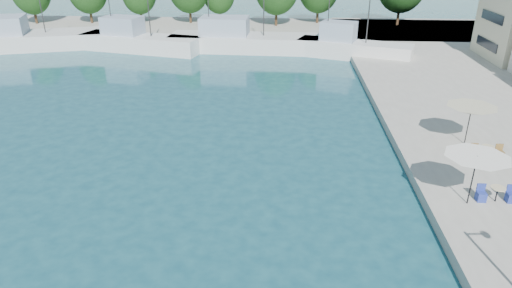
# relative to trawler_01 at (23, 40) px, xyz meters

# --- Properties ---
(quay_far) EXTENTS (90.00, 16.00, 0.60)m
(quay_far) POSITION_rel_trawler_01_xyz_m (24.01, 12.19, -0.77)
(quay_far) COLOR #9E9A8F
(quay_far) RESTS_ON ground
(trawler_01) EXTENTS (21.55, 11.39, 10.20)m
(trawler_01) POSITION_rel_trawler_01_xyz_m (0.00, 0.00, 0.00)
(trawler_01) COLOR silver
(trawler_01) RESTS_ON ground
(trawler_02) EXTENTS (14.82, 7.06, 10.20)m
(trawler_02) POSITION_rel_trawler_01_xyz_m (13.88, -0.18, 0.00)
(trawler_02) COLOR silver
(trawler_02) RESTS_ON ground
(trawler_03) EXTENTS (18.25, 5.46, 10.20)m
(trawler_03) POSITION_rel_trawler_01_xyz_m (26.19, 0.69, 0.00)
(trawler_03) COLOR silver
(trawler_03) RESTS_ON ground
(trawler_04) EXTENTS (12.57, 7.14, 10.20)m
(trawler_04) POSITION_rel_trawler_01_xyz_m (38.14, -2.08, 0.00)
(trawler_04) COLOR silver
(trawler_04) RESTS_ON ground
(umbrella_white) EXTENTS (2.99, 2.99, 2.50)m
(umbrella_white) POSITION_rel_trawler_01_xyz_m (39.89, -32.90, 1.78)
(umbrella_white) COLOR black
(umbrella_white) RESTS_ON quay_right
(umbrella_cream) EXTENTS (2.96, 2.96, 2.44)m
(umbrella_cream) POSITION_rel_trawler_01_xyz_m (42.16, -25.89, 1.73)
(umbrella_cream) COLOR black
(umbrella_cream) RESTS_ON quay_right
(cafe_table_02) EXTENTS (1.82, 0.70, 0.76)m
(cafe_table_02) POSITION_rel_trawler_01_xyz_m (41.30, -32.64, -0.18)
(cafe_table_02) COLOR black
(cafe_table_02) RESTS_ON quay_right
(cafe_table_03) EXTENTS (1.82, 0.70, 0.76)m
(cafe_table_03) POSITION_rel_trawler_01_xyz_m (42.69, -27.87, -0.18)
(cafe_table_03) COLOR black
(cafe_table_03) RESTS_ON quay_right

